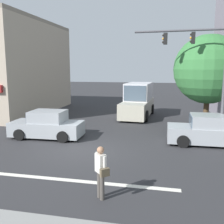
# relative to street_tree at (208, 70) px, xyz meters

# --- Properties ---
(ground_plane) EXTENTS (120.00, 120.00, 0.00)m
(ground_plane) POSITION_rel_street_tree_xyz_m (-6.32, -5.10, -3.90)
(ground_plane) COLOR #2B2B2D
(lane_marking_stripe) EXTENTS (9.00, 0.24, 0.01)m
(lane_marking_stripe) POSITION_rel_street_tree_xyz_m (-6.32, -8.60, -3.89)
(lane_marking_stripe) COLOR silver
(lane_marking_stripe) RESTS_ON ground
(street_tree) EXTENTS (4.19, 4.19, 6.00)m
(street_tree) POSITION_rel_street_tree_xyz_m (0.00, 0.00, 0.00)
(street_tree) COLOR #4C3823
(street_tree) RESTS_ON ground
(traffic_light_mast) EXTENTS (4.88, 0.44, 6.20)m
(traffic_light_mast) POSITION_rel_street_tree_xyz_m (-0.46, -2.22, 0.28)
(traffic_light_mast) COLOR #47474C
(traffic_light_mast) RESTS_ON ground
(sedan_crossing_rightbound) EXTENTS (4.15, 1.97, 1.58)m
(sedan_crossing_rightbound) POSITION_rel_street_tree_xyz_m (-9.12, -3.34, -3.19)
(sedan_crossing_rightbound) COLOR #999EA3
(sedan_crossing_rightbound) RESTS_ON ground
(sedan_parked_curbside) EXTENTS (4.13, 1.93, 1.58)m
(sedan_parked_curbside) POSITION_rel_street_tree_xyz_m (-0.25, -2.83, -3.19)
(sedan_parked_curbside) COLOR #999EA3
(sedan_parked_curbside) RESTS_ON ground
(box_truck_approaching_near) EXTENTS (2.52, 5.72, 2.75)m
(box_truck_approaching_near) POSITION_rel_street_tree_xyz_m (-4.77, 4.47, -2.64)
(box_truck_approaching_near) COLOR #B7B29E
(box_truck_approaching_near) RESTS_ON ground
(pedestrian_foreground_with_bag) EXTENTS (0.54, 0.62, 1.67)m
(pedestrian_foreground_with_bag) POSITION_rel_street_tree_xyz_m (-4.28, -9.67, -2.94)
(pedestrian_foreground_with_bag) COLOR #4C4742
(pedestrian_foreground_with_bag) RESTS_ON ground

